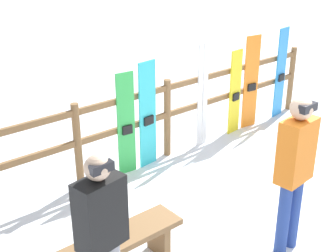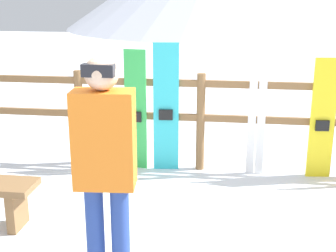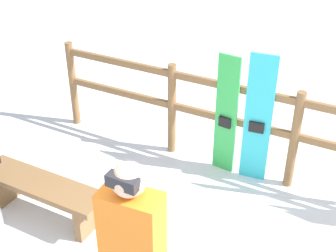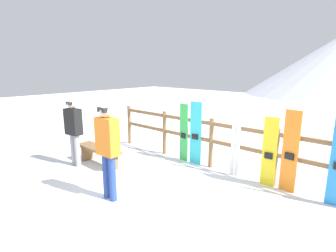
{
  "view_description": "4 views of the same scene",
  "coord_description": "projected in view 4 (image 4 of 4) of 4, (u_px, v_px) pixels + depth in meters",
  "views": [
    {
      "loc": [
        -3.99,
        -2.59,
        3.12
      ],
      "look_at": [
        -0.8,
        1.19,
        1.0
      ],
      "focal_mm": 50.0,
      "sensor_mm": 36.0,
      "label": 1
    },
    {
      "loc": [
        0.34,
        -3.1,
        2.07
      ],
      "look_at": [
        -0.25,
        1.15,
        0.82
      ],
      "focal_mm": 50.0,
      "sensor_mm": 36.0,
      "label": 2
    },
    {
      "loc": [
        0.77,
        -2.14,
        3.25
      ],
      "look_at": [
        -0.91,
        1.02,
        1.1
      ],
      "focal_mm": 50.0,
      "sensor_mm": 36.0,
      "label": 3
    },
    {
      "loc": [
        3.16,
        -2.76,
        2.27
      ],
      "look_at": [
        -0.33,
        1.05,
        1.12
      ],
      "focal_mm": 28.0,
      "sensor_mm": 36.0,
      "label": 4
    }
  ],
  "objects": [
    {
      "name": "fence",
      "position": [
        211.0,
        138.0,
        5.96
      ],
      "size": [
        5.94,
        0.1,
        1.15
      ],
      "color": "brown",
      "rests_on": "ground"
    },
    {
      "name": "ski_pair_white",
      "position": [
        236.0,
        140.0,
        5.48
      ],
      "size": [
        0.2,
        0.02,
        1.58
      ],
      "color": "white",
      "rests_on": "ground"
    },
    {
      "name": "person_black",
      "position": [
        74.0,
        128.0,
        6.03
      ],
      "size": [
        0.42,
        0.27,
        1.56
      ],
      "color": "gray",
      "rests_on": "ground"
    },
    {
      "name": "snowboard_yellow",
      "position": [
        269.0,
        152.0,
        5.03
      ],
      "size": [
        0.27,
        0.08,
        1.37
      ],
      "color": "yellow",
      "rests_on": "ground"
    },
    {
      "name": "ground_plane",
      "position": [
        141.0,
        201.0,
        4.56
      ],
      "size": [
        40.0,
        40.0,
        0.0
      ],
      "primitive_type": "plane",
      "color": "white"
    },
    {
      "name": "bench",
      "position": [
        99.0,
        152.0,
        6.19
      ],
      "size": [
        1.38,
        0.36,
        0.43
      ],
      "color": "brown",
      "rests_on": "ground"
    },
    {
      "name": "person_orange",
      "position": [
        108.0,
        145.0,
        4.42
      ],
      "size": [
        0.41,
        0.25,
        1.68
      ],
      "color": "navy",
      "rests_on": "ground"
    },
    {
      "name": "snowboard_orange",
      "position": [
        290.0,
        152.0,
        4.76
      ],
      "size": [
        0.3,
        0.08,
        1.54
      ],
      "color": "orange",
      "rests_on": "ground"
    },
    {
      "name": "snowboard_cyan",
      "position": [
        196.0,
        134.0,
        6.17
      ],
      "size": [
        0.3,
        0.08,
        1.5
      ],
      "color": "#2DBFCC",
      "rests_on": "ground"
    },
    {
      "name": "snowboard_green",
      "position": [
        184.0,
        133.0,
        6.42
      ],
      "size": [
        0.26,
        0.07,
        1.42
      ],
      "color": "green",
      "rests_on": "ground"
    }
  ]
}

